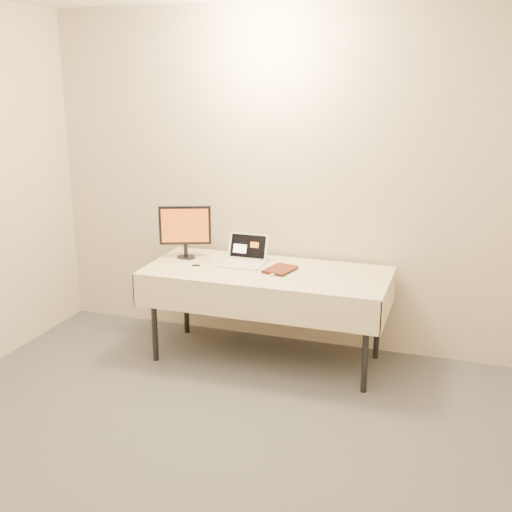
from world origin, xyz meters
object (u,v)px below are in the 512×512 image
(laptop, at_px, (245,257))
(book, at_px, (270,253))
(table, at_px, (267,278))
(monitor, at_px, (185,228))

(laptop, bearing_deg, book, -20.12)
(table, height_order, laptop, laptop)
(table, height_order, book, book)
(table, xyz_separation_m, book, (0.01, 0.03, 0.19))
(monitor, bearing_deg, book, -26.94)
(table, bearing_deg, laptop, 152.14)
(monitor, xyz_separation_m, book, (0.73, -0.08, -0.12))
(laptop, height_order, book, book)
(table, bearing_deg, monitor, 171.28)
(table, xyz_separation_m, laptop, (-0.22, 0.12, 0.12))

